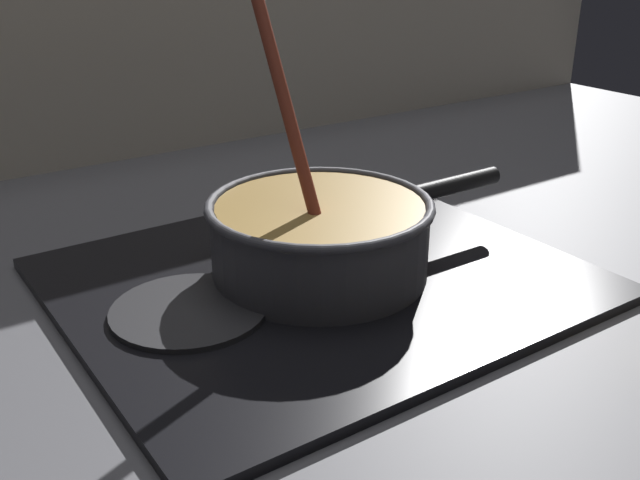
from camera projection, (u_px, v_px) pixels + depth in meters
name	position (u px, v px, depth m)	size (l,w,h in m)	color
ground	(429.00, 374.00, 0.70)	(2.40, 1.60, 0.04)	#4C4C51
hob_plate	(320.00, 278.00, 0.84)	(0.56, 0.48, 0.01)	black
burner_ring	(320.00, 271.00, 0.83)	(0.17, 0.17, 0.01)	#592D0C
spare_burner	(189.00, 310.00, 0.75)	(0.16, 0.16, 0.01)	#262628
cooking_pan	(321.00, 235.00, 0.82)	(0.40, 0.25, 0.30)	#38383D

